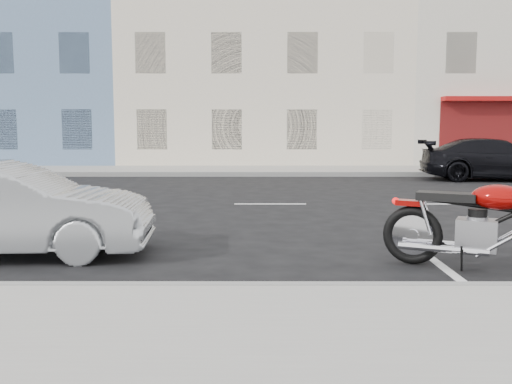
# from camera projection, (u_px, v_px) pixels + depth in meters

# --- Properties ---
(ground) EXTENTS (120.00, 120.00, 0.00)m
(ground) POSITION_uv_depth(u_px,v_px,m) (360.00, 204.00, 12.71)
(ground) COLOR black
(ground) RESTS_ON ground
(sidewalk_far) EXTENTS (80.00, 3.40, 0.15)m
(sidewalk_far) POSITION_uv_depth(u_px,v_px,m) (185.00, 171.00, 21.35)
(sidewalk_far) COLOR gray
(sidewalk_far) RESTS_ON ground
(curb_far) EXTENTS (80.00, 0.12, 0.16)m
(curb_far) POSITION_uv_depth(u_px,v_px,m) (179.00, 174.00, 19.66)
(curb_far) COLOR gray
(curb_far) RESTS_ON ground
(bldg_blue) EXTENTS (12.00, 12.00, 13.00)m
(bldg_blue) POSITION_uv_depth(u_px,v_px,m) (21.00, 29.00, 28.17)
(bldg_blue) COLOR slate
(bldg_blue) RESTS_ON ground
(bldg_cream) EXTENTS (12.00, 12.00, 11.50)m
(bldg_cream) POSITION_uv_depth(u_px,v_px,m) (263.00, 45.00, 28.24)
(bldg_cream) COLOR beige
(bldg_cream) RESTS_ON ground
(sedan_silver) EXTENTS (3.90, 1.58, 1.26)m
(sedan_silver) POSITION_uv_depth(u_px,v_px,m) (5.00, 210.00, 7.55)
(sedan_silver) COLOR #9C9FA3
(sedan_silver) RESTS_ON ground
(car_far) EXTENTS (4.80, 2.38, 1.34)m
(car_far) POSITION_uv_depth(u_px,v_px,m) (495.00, 159.00, 18.24)
(car_far) COLOR black
(car_far) RESTS_ON ground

